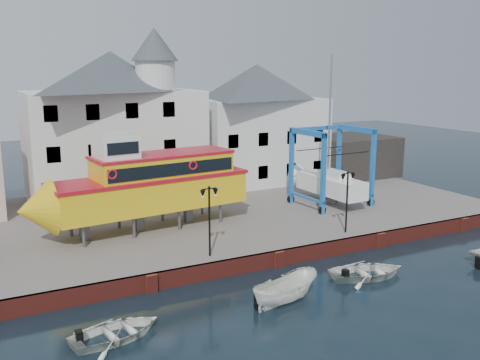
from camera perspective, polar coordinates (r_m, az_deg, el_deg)
name	(u,v)px	position (r m, az deg, el deg)	size (l,w,h in m)	color
ground	(278,267)	(32.89, 4.12, -9.24)	(140.00, 140.00, 0.00)	black
hardstanding	(205,216)	(42.02, -3.73, -3.81)	(44.00, 22.00, 1.00)	#6C635C
quay_wall	(278,259)	(32.79, 4.03, -8.37)	(44.00, 0.47, 1.00)	maroon
building_white_main	(115,123)	(46.13, -13.17, 5.96)	(14.00, 8.30, 14.00)	silver
building_white_right	(256,123)	(51.91, 1.76, 6.05)	(12.00, 8.00, 11.20)	silver
shed_dark	(350,156)	(56.31, 11.68, 2.57)	(8.00, 7.00, 4.00)	black
lamp_post_left	(209,203)	(30.85, -3.30, -2.51)	(1.12, 0.32, 4.20)	black
lamp_post_right	(347,186)	(35.98, 11.39, -0.66)	(1.12, 0.32, 4.20)	black
tour_boat	(138,185)	(36.34, -10.78, -0.53)	(15.69, 5.34, 6.70)	#59595E
travel_lift	(325,179)	(44.10, 9.09, 0.15)	(5.77, 7.98, 11.92)	#1546AB
motorboat_a	(285,303)	(28.20, 4.84, -12.95)	(1.57, 4.18, 1.61)	white
motorboat_b	(367,277)	(32.16, 13.42, -10.04)	(3.18, 4.45, 0.92)	white
motorboat_d	(117,338)	(25.44, -13.03, -16.13)	(2.97, 4.15, 0.86)	white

